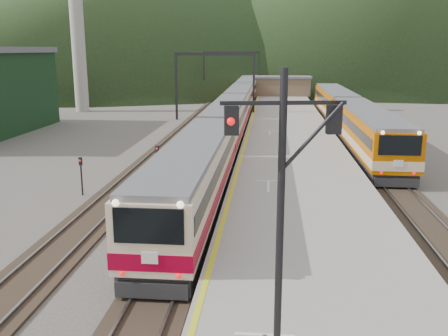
# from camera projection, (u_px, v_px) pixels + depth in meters

# --- Properties ---
(track_main) EXTENTS (2.60, 200.00, 0.23)m
(track_main) POSITION_uv_depth(u_px,v_px,m) (228.00, 142.00, 45.51)
(track_main) COLOR black
(track_main) RESTS_ON ground
(track_far) EXTENTS (2.60, 200.00, 0.23)m
(track_far) POSITION_uv_depth(u_px,v_px,m) (174.00, 141.00, 45.96)
(track_far) COLOR black
(track_far) RESTS_ON ground
(track_second) EXTENTS (2.60, 200.00, 0.23)m
(track_second) POSITION_uv_depth(u_px,v_px,m) (356.00, 145.00, 44.47)
(track_second) COLOR black
(track_second) RESTS_ON ground
(platform) EXTENTS (8.00, 100.00, 1.00)m
(platform) POSITION_uv_depth(u_px,v_px,m) (290.00, 143.00, 42.97)
(platform) COLOR gray
(platform) RESTS_ON ground
(gantry_near) EXTENTS (9.55, 0.25, 8.00)m
(gantry_near) POSITION_uv_depth(u_px,v_px,m) (215.00, 73.00, 59.01)
(gantry_near) COLOR black
(gantry_near) RESTS_ON ground
(gantry_far) EXTENTS (9.55, 0.25, 8.00)m
(gantry_far) POSITION_uv_depth(u_px,v_px,m) (231.00, 66.00, 83.22)
(gantry_far) COLOR black
(gantry_far) RESTS_ON ground
(station_shed) EXTENTS (9.40, 4.40, 3.10)m
(station_shed) POSITION_uv_depth(u_px,v_px,m) (282.00, 86.00, 81.22)
(station_shed) COLOR brown
(station_shed) RESTS_ON platform
(hill_d) EXTENTS (200.00, 200.00, 55.00)m
(hill_d) POSITION_uv_depth(u_px,v_px,m) (19.00, 9.00, 243.66)
(hill_d) COLOR #284721
(hill_d) RESTS_ON ground
(main_train) EXTENTS (2.83, 77.62, 3.45)m
(main_train) POSITION_uv_depth(u_px,v_px,m) (235.00, 110.00, 53.81)
(main_train) COLOR beige
(main_train) RESTS_ON track_main
(second_train) EXTENTS (3.02, 41.15, 3.69)m
(second_train) POSITION_uv_depth(u_px,v_px,m) (348.00, 114.00, 49.55)
(second_train) COLOR #B55700
(second_train) RESTS_ON track_second
(signal_mast) EXTENTS (2.18, 0.49, 7.06)m
(signal_mast) POSITION_uv_depth(u_px,v_px,m) (280.00, 221.00, 9.09)
(signal_mast) COLOR black
(signal_mast) RESTS_ON platform
(short_signal_b) EXTENTS (0.26, 0.22, 2.27)m
(short_signal_b) POSITION_uv_depth(u_px,v_px,m) (157.00, 158.00, 32.48)
(short_signal_b) COLOR black
(short_signal_b) RESTS_ON ground
(short_signal_c) EXTENTS (0.26, 0.23, 2.27)m
(short_signal_c) POSITION_uv_depth(u_px,v_px,m) (81.00, 171.00, 28.98)
(short_signal_c) COLOR black
(short_signal_c) RESTS_ON ground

